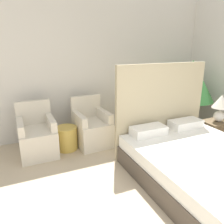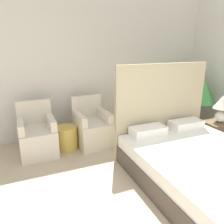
% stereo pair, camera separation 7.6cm
% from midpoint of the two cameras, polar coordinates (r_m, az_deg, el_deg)
% --- Properties ---
extents(wall_back, '(10.00, 0.06, 2.90)m').
position_cam_midpoint_polar(wall_back, '(4.60, -5.36, 12.37)').
color(wall_back, silver).
rests_on(wall_back, ground_plane).
extents(bed, '(1.70, 2.14, 1.55)m').
position_cam_midpoint_polar(bed, '(3.32, 21.42, -11.96)').
color(bed, '#4C4238').
rests_on(bed, ground_plane).
extents(armchair_near_window_left, '(0.60, 0.69, 0.89)m').
position_cam_midpoint_polar(armchair_near_window_left, '(4.00, -19.39, -6.50)').
color(armchair_near_window_left, beige).
rests_on(armchair_near_window_left, ground_plane).
extents(armchair_near_window_right, '(0.62, 0.71, 0.89)m').
position_cam_midpoint_polar(armchair_near_window_right, '(4.16, -5.79, -4.59)').
color(armchair_near_window_right, beige).
rests_on(armchair_near_window_right, ground_plane).
extents(potted_palm, '(1.00, 1.00, 1.52)m').
position_cam_midpoint_polar(potted_palm, '(5.03, 19.53, 7.09)').
color(potted_palm, '#38281E').
rests_on(potted_palm, ground_plane).
extents(nightstand, '(0.50, 0.38, 0.47)m').
position_cam_midpoint_polar(nightstand, '(4.58, 24.91, -4.93)').
color(nightstand, brown).
rests_on(nightstand, ground_plane).
extents(table_lamp, '(0.31, 0.31, 0.50)m').
position_cam_midpoint_polar(table_lamp, '(4.41, 26.10, 1.63)').
color(table_lamp, white).
rests_on(table_lamp, nightstand).
extents(side_table, '(0.39, 0.39, 0.42)m').
position_cam_midpoint_polar(side_table, '(4.07, -12.33, -6.68)').
color(side_table, gold).
rests_on(side_table, ground_plane).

